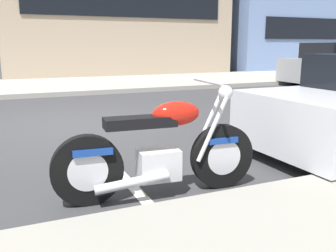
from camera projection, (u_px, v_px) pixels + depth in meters
name	position (u px, v px, depth m)	size (l,w,h in m)	color
ground_plane	(76.00, 125.00, 6.93)	(260.00, 260.00, 0.00)	#333335
sidewalk_far_curb	(309.00, 75.00, 17.45)	(120.00, 5.00, 0.14)	gray
parking_stall_stripe	(134.00, 188.00, 3.84)	(0.12, 2.20, 0.01)	silver
parked_motorcycle	(161.00, 152.00, 3.60)	(2.04, 0.62, 1.13)	black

